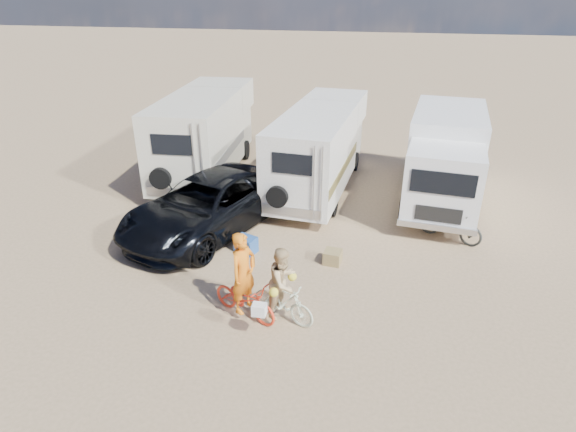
% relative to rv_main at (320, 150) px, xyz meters
% --- Properties ---
extents(ground, '(140.00, 140.00, 0.00)m').
position_rel_rv_main_xyz_m(ground, '(0.18, -6.95, -1.42)').
color(ground, tan).
rests_on(ground, ground).
extents(rv_main, '(2.65, 7.19, 2.84)m').
position_rel_rv_main_xyz_m(rv_main, '(0.00, 0.00, 0.00)').
color(rv_main, silver).
rests_on(rv_main, ground).
extents(rv_left, '(2.82, 6.87, 3.08)m').
position_rel_rv_main_xyz_m(rv_left, '(-4.38, 0.38, 0.12)').
color(rv_left, beige).
rests_on(rv_left, ground).
extents(box_truck, '(2.90, 6.35, 2.91)m').
position_rel_rv_main_xyz_m(box_truck, '(4.16, -0.37, 0.03)').
color(box_truck, white).
rests_on(box_truck, ground).
extents(dark_suv, '(4.53, 6.38, 1.61)m').
position_rel_rv_main_xyz_m(dark_suv, '(-2.70, -3.89, -0.61)').
color(dark_suv, black).
rests_on(dark_suv, ground).
extents(bike_man, '(1.76, 1.22, 0.88)m').
position_rel_rv_main_xyz_m(bike_man, '(-0.46, -7.66, -0.98)').
color(bike_man, red).
rests_on(bike_man, ground).
extents(bike_woman, '(1.57, 0.96, 0.91)m').
position_rel_rv_main_xyz_m(bike_woman, '(0.39, -7.61, -0.96)').
color(bike_woman, beige).
rests_on(bike_woman, ground).
extents(rider_man, '(0.69, 0.81, 1.87)m').
position_rel_rv_main_xyz_m(rider_man, '(-0.46, -7.66, -0.49)').
color(rider_man, orange).
rests_on(rider_man, ground).
extents(rider_woman, '(0.85, 0.94, 1.60)m').
position_rel_rv_main_xyz_m(rider_woman, '(0.39, -7.61, -0.62)').
color(rider_woman, tan).
rests_on(rider_woman, ground).
extents(bike_parked, '(1.95, 1.41, 0.97)m').
position_rel_rv_main_xyz_m(bike_parked, '(4.25, -3.05, -0.93)').
color(bike_parked, '#282A27').
rests_on(bike_parked, ground).
extents(cooler, '(0.67, 0.58, 0.45)m').
position_rel_rv_main_xyz_m(cooler, '(-1.25, -4.97, -1.20)').
color(cooler, '#244B8E').
rests_on(cooler, ground).
extents(crate, '(0.49, 0.49, 0.35)m').
position_rel_rv_main_xyz_m(crate, '(1.15, -5.04, -1.24)').
color(crate, olive).
rests_on(crate, ground).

